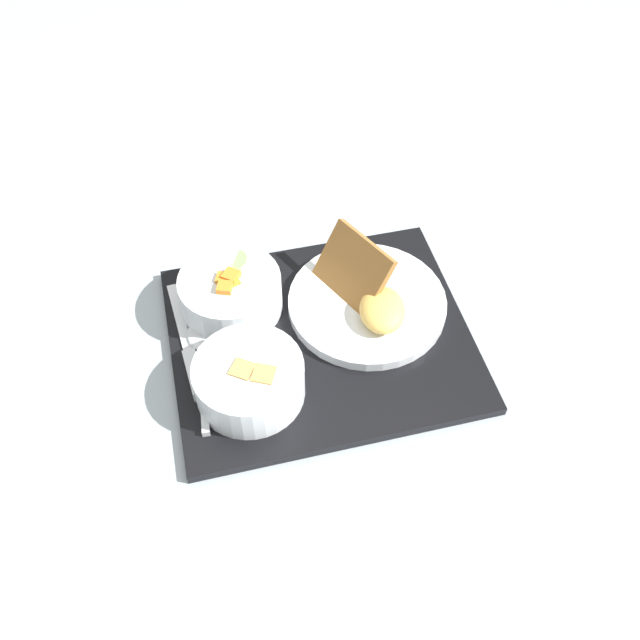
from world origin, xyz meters
The scene contains 7 objects.
ground_plane centered at (0.00, 0.00, 0.00)m, with size 4.00×4.00×0.00m, color #99A3AD.
serving_tray centered at (0.00, 0.00, 0.01)m, with size 0.41×0.35×0.01m.
bowl_salad centered at (-0.09, 0.08, 0.04)m, with size 0.13×0.13×0.06m.
bowl_soup centered at (-0.11, -0.05, 0.04)m, with size 0.13×0.13×0.05m.
plate_main centered at (0.07, 0.02, 0.03)m, with size 0.21×0.21×0.09m.
knife centered at (-0.16, 0.01, 0.02)m, with size 0.02×0.19×0.02m.
spoon centered at (-0.15, 0.02, 0.02)m, with size 0.05×0.17×0.01m.
Camera 1 is at (-0.17, -0.50, 0.69)m, focal length 38.00 mm.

